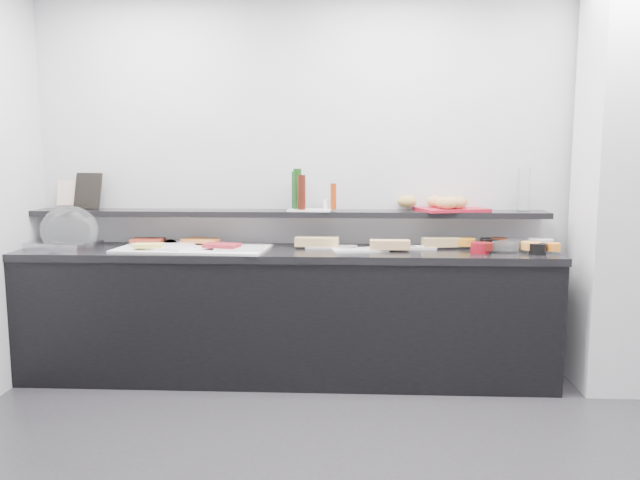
{
  "coord_description": "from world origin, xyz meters",
  "views": [
    {
      "loc": [
        -0.26,
        -2.47,
        1.53
      ],
      "look_at": [
        -0.45,
        1.45,
        1.0
      ],
      "focal_mm": 35.0,
      "sensor_mm": 36.0,
      "label": 1
    }
  ],
  "objects_px": {
    "bread_tray": "(451,209)",
    "cloche_base": "(64,244)",
    "condiment_tray": "(310,210)",
    "framed_print": "(88,191)",
    "carafe": "(524,190)",
    "sandwich_plate_mid": "(360,250)"
  },
  "relations": [
    {
      "from": "bread_tray",
      "to": "cloche_base",
      "type": "bearing_deg",
      "value": 165.13
    },
    {
      "from": "condiment_tray",
      "to": "bread_tray",
      "type": "xyz_separation_m",
      "value": [
        0.98,
        0.06,
        0.0
      ]
    },
    {
      "from": "cloche_base",
      "to": "framed_print",
      "type": "height_order",
      "value": "framed_print"
    },
    {
      "from": "carafe",
      "to": "framed_print",
      "type": "bearing_deg",
      "value": 179.38
    },
    {
      "from": "sandwich_plate_mid",
      "to": "framed_print",
      "type": "xyz_separation_m",
      "value": [
        -1.95,
        0.28,
        0.37
      ]
    },
    {
      "from": "framed_print",
      "to": "condiment_tray",
      "type": "bearing_deg",
      "value": 16.16
    },
    {
      "from": "sandwich_plate_mid",
      "to": "bread_tray",
      "type": "bearing_deg",
      "value": 9.4
    },
    {
      "from": "cloche_base",
      "to": "framed_print",
      "type": "distance_m",
      "value": 0.42
    },
    {
      "from": "bread_tray",
      "to": "condiment_tray",
      "type": "bearing_deg",
      "value": 164.86
    },
    {
      "from": "cloche_base",
      "to": "condiment_tray",
      "type": "bearing_deg",
      "value": 17.78
    },
    {
      "from": "framed_print",
      "to": "carafe",
      "type": "xyz_separation_m",
      "value": [
        3.08,
        -0.03,
        0.02
      ]
    },
    {
      "from": "framed_print",
      "to": "condiment_tray",
      "type": "distance_m",
      "value": 1.62
    },
    {
      "from": "framed_print",
      "to": "cloche_base",
      "type": "bearing_deg",
      "value": -98.82
    },
    {
      "from": "sandwich_plate_mid",
      "to": "carafe",
      "type": "relative_size",
      "value": 1.22
    },
    {
      "from": "sandwich_plate_mid",
      "to": "condiment_tray",
      "type": "height_order",
      "value": "condiment_tray"
    },
    {
      "from": "cloche_base",
      "to": "sandwich_plate_mid",
      "type": "distance_m",
      "value": 2.06
    },
    {
      "from": "bread_tray",
      "to": "carafe",
      "type": "xyz_separation_m",
      "value": [
        0.49,
        -0.01,
        0.14
      ]
    },
    {
      "from": "cloche_base",
      "to": "sandwich_plate_mid",
      "type": "height_order",
      "value": "cloche_base"
    },
    {
      "from": "sandwich_plate_mid",
      "to": "framed_print",
      "type": "bearing_deg",
      "value": 159.62
    },
    {
      "from": "cloche_base",
      "to": "carafe",
      "type": "distance_m",
      "value": 3.21
    },
    {
      "from": "cloche_base",
      "to": "sandwich_plate_mid",
      "type": "relative_size",
      "value": 1.21
    },
    {
      "from": "framed_print",
      "to": "bread_tray",
      "type": "bearing_deg",
      "value": 18.58
    }
  ]
}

